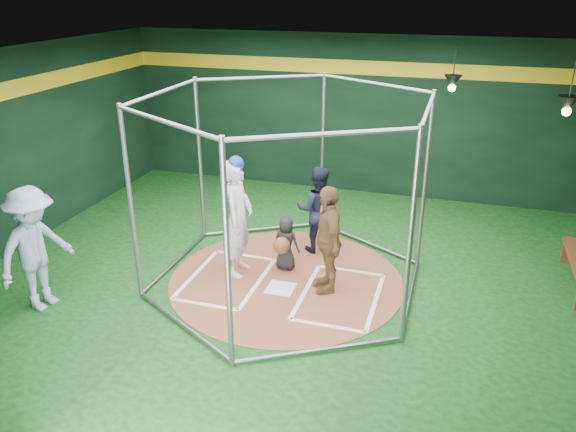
% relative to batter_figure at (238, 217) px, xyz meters
% --- Properties ---
extents(room_shell, '(10.10, 9.10, 3.53)m').
position_rel_batter_figure_xyz_m(room_shell, '(0.82, -0.01, 0.74)').
color(room_shell, '#0D3A0F').
rests_on(room_shell, ground).
extents(clay_disc, '(3.80, 3.80, 0.01)m').
position_rel_batter_figure_xyz_m(clay_disc, '(0.82, -0.02, -1.01)').
color(clay_disc, brown).
rests_on(clay_disc, ground).
extents(home_plate, '(0.43, 0.43, 0.01)m').
position_rel_batter_figure_xyz_m(home_plate, '(0.82, -0.32, -0.99)').
color(home_plate, white).
rests_on(home_plate, clay_disc).
extents(batter_box_left, '(1.17, 1.77, 0.01)m').
position_rel_batter_figure_xyz_m(batter_box_left, '(-0.13, -0.27, -0.99)').
color(batter_box_left, white).
rests_on(batter_box_left, clay_disc).
extents(batter_box_right, '(1.17, 1.77, 0.01)m').
position_rel_batter_figure_xyz_m(batter_box_right, '(1.77, -0.27, -0.99)').
color(batter_box_right, white).
rests_on(batter_box_right, clay_disc).
extents(batting_cage, '(4.05, 4.67, 3.00)m').
position_rel_batter_figure_xyz_m(batting_cage, '(0.82, -0.02, 0.49)').
color(batting_cage, gray).
rests_on(batting_cage, ground).
extents(pendant_lamp_near, '(0.34, 0.34, 0.90)m').
position_rel_batter_figure_xyz_m(pendant_lamp_near, '(3.02, 3.58, 1.73)').
color(pendant_lamp_near, black).
rests_on(pendant_lamp_near, room_shell).
extents(pendant_lamp_far, '(0.34, 0.34, 0.90)m').
position_rel_batter_figure_xyz_m(pendant_lamp_far, '(4.82, 1.98, 1.73)').
color(pendant_lamp_far, black).
rests_on(pendant_lamp_far, room_shell).
extents(batter_figure, '(0.51, 0.74, 2.02)m').
position_rel_batter_figure_xyz_m(batter_figure, '(0.00, 0.00, 0.00)').
color(batter_figure, silver).
rests_on(batter_figure, clay_disc).
extents(visitor_leopard, '(0.83, 1.09, 1.72)m').
position_rel_batter_figure_xyz_m(visitor_leopard, '(1.52, -0.09, -0.14)').
color(visitor_leopard, '#A47746').
rests_on(visitor_leopard, clay_disc).
extents(catcher_figure, '(0.48, 0.56, 0.93)m').
position_rel_batter_figure_xyz_m(catcher_figure, '(0.70, 0.33, -0.52)').
color(catcher_figure, black).
rests_on(catcher_figure, clay_disc).
extents(umpire, '(0.88, 0.76, 1.57)m').
position_rel_batter_figure_xyz_m(umpire, '(1.02, 1.20, -0.21)').
color(umpire, black).
rests_on(umpire, clay_disc).
extents(bystander_blue, '(0.92, 1.33, 1.89)m').
position_rel_batter_figure_xyz_m(bystander_blue, '(-2.42, -1.82, -0.07)').
color(bystander_blue, '#95A3C5').
rests_on(bystander_blue, ground).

